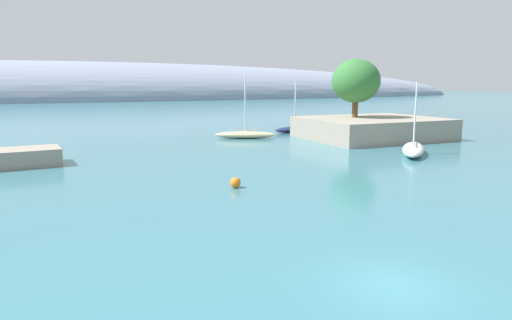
% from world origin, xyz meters
% --- Properties ---
extents(water, '(600.00, 600.00, 0.00)m').
position_xyz_m(water, '(0.00, 0.00, 0.00)').
color(water, '#38727F').
rests_on(water, ground).
extents(shore_outcrop, '(16.37, 13.37, 2.62)m').
position_xyz_m(shore_outcrop, '(26.15, 34.78, 1.31)').
color(shore_outcrop, gray).
rests_on(shore_outcrop, ground).
extents(tree_clump_shore, '(6.07, 6.07, 7.33)m').
position_xyz_m(tree_clump_shore, '(24.54, 36.32, 7.20)').
color(tree_clump_shore, brown).
rests_on(tree_clump_shore, shore_outcrop).
extents(distant_ridge, '(395.93, 57.09, 30.59)m').
position_xyz_m(distant_ridge, '(-3.85, 186.80, 0.00)').
color(distant_ridge, gray).
rests_on(distant_ridge, ground).
extents(sailboat_white_near_shore, '(7.26, 7.50, 7.11)m').
position_xyz_m(sailboat_white_near_shore, '(21.54, 22.45, 0.57)').
color(sailboat_white_near_shore, white).
rests_on(sailboat_white_near_shore, water).
extents(sailboat_sand_mid_mooring, '(7.81, 5.00, 7.89)m').
position_xyz_m(sailboat_sand_mid_mooring, '(11.46, 41.37, 0.50)').
color(sailboat_sand_mid_mooring, '#C6B284').
rests_on(sailboat_sand_mid_mooring, water).
extents(sailboat_navy_outer_mooring, '(8.15, 4.72, 7.19)m').
position_xyz_m(sailboat_navy_outer_mooring, '(21.10, 45.81, 0.45)').
color(sailboat_navy_outer_mooring, navy).
rests_on(sailboat_navy_outer_mooring, water).
extents(mooring_buoy_orange, '(0.73, 0.73, 0.73)m').
position_xyz_m(mooring_buoy_orange, '(0.33, 16.25, 0.36)').
color(mooring_buoy_orange, orange).
rests_on(mooring_buoy_orange, water).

